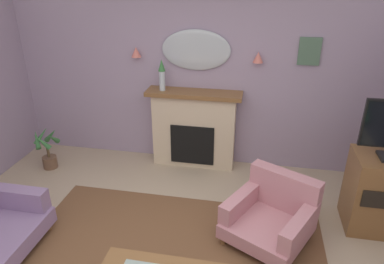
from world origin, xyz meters
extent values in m
cube|color=#9E8CA8|center=(0.00, 2.55, 1.36)|extent=(6.63, 0.10, 2.72)
cube|color=beige|center=(-0.11, 2.34, 0.55)|extent=(1.20, 0.28, 1.10)
cube|color=black|center=(-0.11, 2.24, 0.38)|extent=(0.64, 0.12, 0.60)
cube|color=brown|center=(-0.11, 2.32, 1.13)|extent=(1.36, 0.36, 0.06)
cylinder|color=silver|center=(-0.56, 2.30, 1.30)|extent=(0.08, 0.08, 0.28)
cone|color=#38753D|center=(-0.56, 2.30, 1.52)|extent=(0.10, 0.10, 0.16)
ellipsoid|color=#B2BCC6|center=(-0.11, 2.47, 1.71)|extent=(0.96, 0.06, 0.56)
cone|color=#D17066|center=(-0.96, 2.42, 1.66)|extent=(0.14, 0.14, 0.14)
cone|color=#D17066|center=(0.74, 2.42, 1.66)|extent=(0.14, 0.14, 0.14)
cube|color=#4C6B56|center=(1.39, 2.48, 1.75)|extent=(0.28, 0.03, 0.36)
cube|color=gray|center=(-1.81, 0.52, 0.40)|extent=(0.76, 0.16, 0.24)
cylinder|color=brown|center=(-1.47, 0.51, 0.05)|extent=(0.07, 0.07, 0.10)
cube|color=#B77A84|center=(0.98, 0.81, 0.18)|extent=(1.08, 1.08, 0.16)
cube|color=#B77A84|center=(1.14, 1.11, 0.48)|extent=(0.78, 0.52, 0.45)
cube|color=#B77A84|center=(0.68, 0.97, 0.37)|extent=(0.46, 0.70, 0.22)
cube|color=#B77A84|center=(1.28, 0.65, 0.37)|extent=(0.46, 0.70, 0.22)
cylinder|color=brown|center=(0.52, 0.67, 0.05)|extent=(0.06, 0.06, 0.10)
cylinder|color=brown|center=(0.84, 1.27, 0.05)|extent=(0.06, 0.06, 0.10)
cylinder|color=brown|center=(1.44, 0.95, 0.05)|extent=(0.06, 0.06, 0.10)
cylinder|color=brown|center=(-2.21, 1.80, 0.09)|extent=(0.21, 0.21, 0.18)
cylinder|color=brown|center=(-2.21, 1.80, 0.28)|extent=(0.04, 0.04, 0.19)
cone|color=#38753D|center=(-2.10, 1.81, 0.49)|extent=(0.10, 0.28, 0.25)
cone|color=#38753D|center=(-2.19, 1.91, 0.49)|extent=(0.27, 0.12, 0.26)
cone|color=#38753D|center=(-2.32, 1.85, 0.49)|extent=(0.19, 0.27, 0.25)
cone|color=#38753D|center=(-2.31, 1.73, 0.49)|extent=(0.23, 0.26, 0.25)
cone|color=#38753D|center=(-2.20, 1.68, 0.49)|extent=(0.27, 0.11, 0.26)
camera|label=1|loc=(0.75, -2.30, 2.72)|focal=32.82mm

